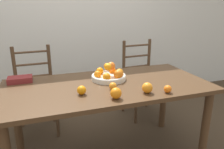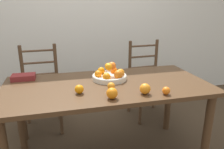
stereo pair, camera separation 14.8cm
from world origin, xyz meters
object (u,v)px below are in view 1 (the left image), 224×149
object	(u,v)px
orange_loose_2	(113,86)
chair_right	(141,80)
orange_loose_3	(82,90)
fruit_bowl	(109,75)
book_stack	(20,79)
chair_left	(36,92)
orange_loose_0	(147,88)
orange_loose_1	(116,93)
orange_loose_4	(168,89)

from	to	relation	value
orange_loose_2	chair_right	xyz separation A→B (m)	(0.70, 0.89, -0.31)
orange_loose_3	fruit_bowl	bearing A→B (deg)	40.79
fruit_bowl	book_stack	world-z (taller)	fruit_bowl
book_stack	chair_left	bearing A→B (deg)	77.07
orange_loose_0	chair_right	xyz separation A→B (m)	(0.47, 1.04, -0.32)
orange_loose_1	chair_left	size ratio (longest dim) A/B	0.09
orange_loose_4	orange_loose_3	bearing A→B (deg)	164.13
fruit_bowl	book_stack	bearing A→B (deg)	165.97
chair_left	chair_right	xyz separation A→B (m)	(1.31, -0.00, 0.00)
orange_loose_2	book_stack	xyz separation A→B (m)	(-0.71, 0.44, -0.01)
orange_loose_0	orange_loose_2	size ratio (longest dim) A/B	1.35
orange_loose_0	orange_loose_1	world-z (taller)	same
book_stack	orange_loose_0	bearing A→B (deg)	-31.96
fruit_bowl	orange_loose_2	world-z (taller)	fruit_bowl
orange_loose_0	book_stack	distance (m)	1.11
chair_right	orange_loose_0	bearing A→B (deg)	-118.34
orange_loose_0	orange_loose_3	bearing A→B (deg)	164.72
orange_loose_3	chair_right	bearing A→B (deg)	43.32
orange_loose_2	orange_loose_4	size ratio (longest dim) A/B	1.02
orange_loose_3	chair_left	world-z (taller)	chair_left
orange_loose_2	orange_loose_4	world-z (taller)	orange_loose_2
orange_loose_1	orange_loose_4	size ratio (longest dim) A/B	1.38
orange_loose_0	orange_loose_2	distance (m)	0.27
orange_loose_0	chair_right	bearing A→B (deg)	65.49
orange_loose_2	chair_left	distance (m)	1.12
chair_left	orange_loose_3	bearing A→B (deg)	-70.76
orange_loose_2	chair_right	size ratio (longest dim) A/B	0.06
orange_loose_0	chair_right	distance (m)	1.18
fruit_bowl	orange_loose_3	xyz separation A→B (m)	(-0.31, -0.27, -0.01)
orange_loose_3	orange_loose_0	bearing A→B (deg)	-15.28
orange_loose_0	orange_loose_2	bearing A→B (deg)	147.61
orange_loose_2	chair_left	world-z (taller)	chair_left
orange_loose_2	fruit_bowl	bearing A→B (deg)	78.34
orange_loose_1	orange_loose_3	xyz separation A→B (m)	(-0.22, 0.16, -0.01)
orange_loose_1	orange_loose_0	bearing A→B (deg)	5.09
chair_right	fruit_bowl	bearing A→B (deg)	-139.39
orange_loose_4	book_stack	xyz separation A→B (m)	(-1.10, 0.64, -0.01)
orange_loose_2	book_stack	size ratio (longest dim) A/B	0.30
orange_loose_3	book_stack	size ratio (longest dim) A/B	0.34
orange_loose_1	orange_loose_2	bearing A→B (deg)	78.28
orange_loose_4	chair_left	xyz separation A→B (m)	(-0.99, 1.09, -0.31)
orange_loose_2	orange_loose_3	bearing A→B (deg)	-176.95
fruit_bowl	chair_left	size ratio (longest dim) A/B	0.32
orange_loose_0	orange_loose_1	size ratio (longest dim) A/B	1.00
orange_loose_0	chair_left	world-z (taller)	chair_left
orange_loose_1	fruit_bowl	bearing A→B (deg)	78.32
orange_loose_1	book_stack	distance (m)	0.91
orange_loose_1	chair_right	xyz separation A→B (m)	(0.74, 1.06, -0.32)
fruit_bowl	orange_loose_3	world-z (taller)	fruit_bowl
fruit_bowl	orange_loose_4	world-z (taller)	fruit_bowl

